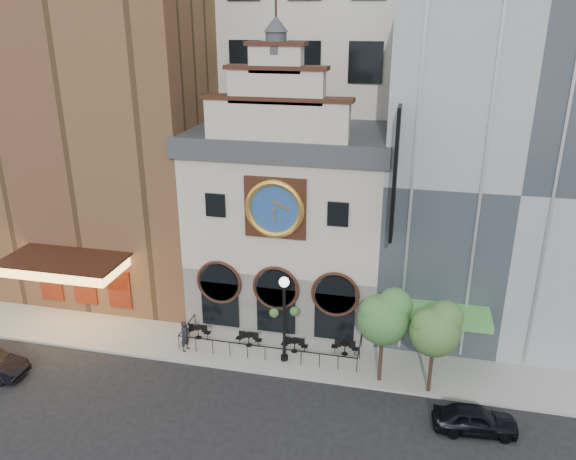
# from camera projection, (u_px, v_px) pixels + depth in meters

# --- Properties ---
(ground) EXTENTS (120.00, 120.00, 0.00)m
(ground) POSITION_uv_depth(u_px,v_px,m) (260.00, 374.00, 31.40)
(ground) COLOR black
(ground) RESTS_ON ground
(sidewalk) EXTENTS (44.00, 5.00, 0.15)m
(sidewalk) POSITION_uv_depth(u_px,v_px,m) (271.00, 349.00, 33.65)
(sidewalk) COLOR gray
(sidewalk) RESTS_ON ground
(clock_building) EXTENTS (12.60, 8.78, 18.65)m
(clock_building) POSITION_uv_depth(u_px,v_px,m) (290.00, 216.00, 36.14)
(clock_building) COLOR #605E5B
(clock_building) RESTS_ON ground
(theater_building) EXTENTS (14.00, 15.60, 25.00)m
(theater_building) POSITION_uv_depth(u_px,v_px,m) (113.00, 112.00, 38.67)
(theater_building) COLOR brown
(theater_building) RESTS_ON ground
(retail_building) EXTENTS (14.00, 14.40, 20.00)m
(retail_building) POSITION_uv_depth(u_px,v_px,m) (506.00, 167.00, 34.19)
(retail_building) COLOR gray
(retail_building) RESTS_ON ground
(cafe_railing) EXTENTS (10.60, 2.60, 0.90)m
(cafe_railing) POSITION_uv_depth(u_px,v_px,m) (271.00, 341.00, 33.47)
(cafe_railing) COLOR black
(cafe_railing) RESTS_ON sidewalk
(bistro_0) EXTENTS (1.58, 0.68, 0.90)m
(bistro_0) POSITION_uv_depth(u_px,v_px,m) (198.00, 331.00, 34.52)
(bistro_0) COLOR black
(bistro_0) RESTS_ON sidewalk
(bistro_1) EXTENTS (1.58, 0.68, 0.90)m
(bistro_1) POSITION_uv_depth(u_px,v_px,m) (249.00, 339.00, 33.72)
(bistro_1) COLOR black
(bistro_1) RESTS_ON sidewalk
(bistro_2) EXTENTS (1.58, 0.68, 0.90)m
(bistro_2) POSITION_uv_depth(u_px,v_px,m) (295.00, 345.00, 33.11)
(bistro_2) COLOR black
(bistro_2) RESTS_ON sidewalk
(bistro_3) EXTENTS (1.58, 0.68, 0.90)m
(bistro_3) POSITION_uv_depth(u_px,v_px,m) (345.00, 347.00, 32.84)
(bistro_3) COLOR black
(bistro_3) RESTS_ON sidewalk
(car_right) EXTENTS (4.12, 1.97, 1.36)m
(car_right) POSITION_uv_depth(u_px,v_px,m) (475.00, 419.00, 26.89)
(car_right) COLOR black
(car_right) RESTS_ON ground
(pedestrian) EXTENTS (0.64, 0.80, 1.92)m
(pedestrian) POSITION_uv_depth(u_px,v_px,m) (185.00, 336.00, 33.08)
(pedestrian) COLOR black
(pedestrian) RESTS_ON sidewalk
(lamppost) EXTENTS (1.61, 0.96, 5.28)m
(lamppost) POSITION_uv_depth(u_px,v_px,m) (284.00, 310.00, 31.33)
(lamppost) COLOR black
(lamppost) RESTS_ON sidewalk
(tree_left) EXTENTS (2.82, 2.71, 5.43)m
(tree_left) POSITION_uv_depth(u_px,v_px,m) (385.00, 315.00, 29.31)
(tree_left) COLOR #382619
(tree_left) RESTS_ON sidewalk
(tree_right) EXTENTS (2.71, 2.60, 5.21)m
(tree_right) POSITION_uv_depth(u_px,v_px,m) (436.00, 328.00, 28.47)
(tree_right) COLOR #382619
(tree_right) RESTS_ON sidewalk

